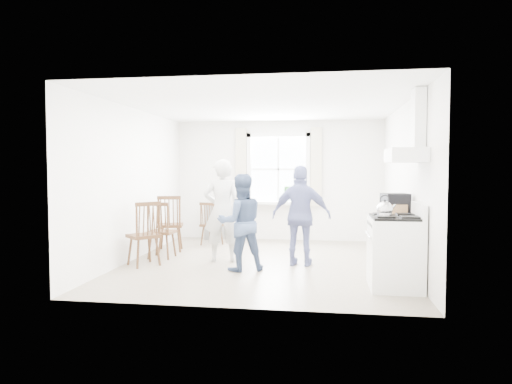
% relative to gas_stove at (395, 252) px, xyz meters
% --- Properties ---
extents(room_shell, '(4.62, 5.12, 2.64)m').
position_rel_gas_stove_xyz_m(room_shell, '(-1.91, 1.35, 0.82)').
color(room_shell, gray).
rests_on(room_shell, ground).
extents(window_assembly, '(1.88, 0.24, 1.70)m').
position_rel_gas_stove_xyz_m(window_assembly, '(-1.91, 3.80, 0.98)').
color(window_assembly, white).
rests_on(window_assembly, room_shell).
extents(range_hood, '(0.45, 0.76, 0.94)m').
position_rel_gas_stove_xyz_m(range_hood, '(0.16, -0.00, 1.42)').
color(range_hood, white).
rests_on(range_hood, room_shell).
extents(shelf_unit, '(0.40, 0.30, 0.80)m').
position_rel_gas_stove_xyz_m(shelf_unit, '(-3.31, 3.68, -0.08)').
color(shelf_unit, slate).
rests_on(shelf_unit, ground).
extents(gas_stove, '(0.68, 0.76, 1.12)m').
position_rel_gas_stove_xyz_m(gas_stove, '(0.00, 0.00, 0.00)').
color(gas_stove, white).
rests_on(gas_stove, ground).
extents(kettle, '(0.20, 0.20, 0.29)m').
position_rel_gas_stove_xyz_m(kettle, '(-0.16, -0.12, 0.56)').
color(kettle, silver).
rests_on(kettle, gas_stove).
extents(low_cabinet, '(0.50, 0.55, 0.90)m').
position_rel_gas_stove_xyz_m(low_cabinet, '(0.07, 0.70, -0.03)').
color(low_cabinet, white).
rests_on(low_cabinet, ground).
extents(stereo_stack, '(0.41, 0.39, 0.31)m').
position_rel_gas_stove_xyz_m(stereo_stack, '(0.09, 0.67, 0.57)').
color(stereo_stack, black).
rests_on(stereo_stack, low_cabinet).
extents(cardboard_box, '(0.27, 0.22, 0.16)m').
position_rel_gas_stove_xyz_m(cardboard_box, '(0.10, 0.57, 0.50)').
color(cardboard_box, '#A77C51').
rests_on(cardboard_box, low_cabinet).
extents(windsor_chair_a, '(0.54, 0.53, 1.07)m').
position_rel_gas_stove_xyz_m(windsor_chair_a, '(-3.78, 2.06, 0.17)').
color(windsor_chair_a, '#3F2514').
rests_on(windsor_chair_a, ground).
extents(windsor_chair_b, '(0.44, 0.43, 1.00)m').
position_rel_gas_stove_xyz_m(windsor_chair_b, '(-3.74, 1.39, 0.13)').
color(windsor_chair_b, '#3F2514').
rests_on(windsor_chair_b, ground).
extents(windsor_chair_c, '(0.62, 0.62, 1.05)m').
position_rel_gas_stove_xyz_m(windsor_chair_c, '(-3.73, 0.79, 0.16)').
color(windsor_chair_c, '#3F2514').
rests_on(windsor_chair_c, ground).
extents(person_left, '(0.74, 0.74, 1.72)m').
position_rel_gas_stove_xyz_m(person_left, '(-2.61, 1.35, 0.38)').
color(person_left, silver).
rests_on(person_left, ground).
extents(person_mid, '(0.95, 0.95, 1.49)m').
position_rel_gas_stove_xyz_m(person_mid, '(-2.19, 0.73, 0.26)').
color(person_mid, '#405276').
rests_on(person_mid, ground).
extents(person_right, '(1.04, 1.04, 1.62)m').
position_rel_gas_stove_xyz_m(person_right, '(-1.29, 1.22, 0.33)').
color(person_right, navy).
rests_on(person_right, ground).
extents(potted_plant, '(0.23, 0.23, 0.34)m').
position_rel_gas_stove_xyz_m(potted_plant, '(-1.73, 3.71, 0.54)').
color(potted_plant, '#2E682F').
rests_on(potted_plant, window_assembly).
extents(windsor_chair_d, '(0.48, 0.48, 0.89)m').
position_rel_gas_stove_xyz_m(windsor_chair_d, '(-3.22, 2.84, 0.06)').
color(windsor_chair_d, '#3F2514').
rests_on(windsor_chair_d, ground).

